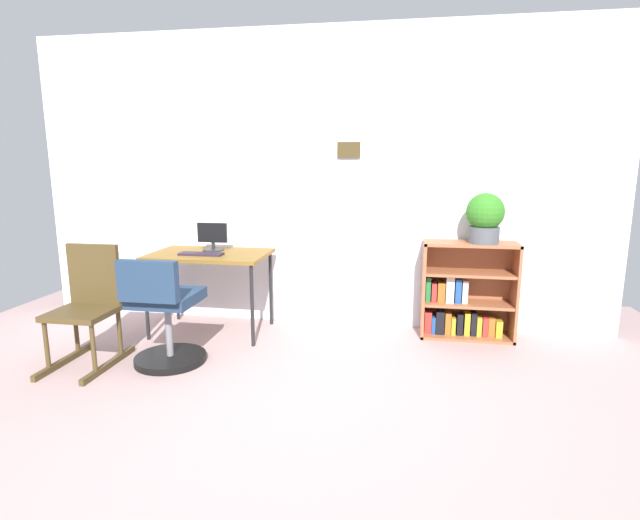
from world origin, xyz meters
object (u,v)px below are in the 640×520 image
Objects in this scene: office_chair at (164,317)px; bookshelf_low at (465,295)px; monitor at (213,238)px; rocking_chair at (88,304)px; potted_plant_on_shelf at (485,217)px; desk at (210,259)px; keyboard at (201,254)px.

bookshelf_low is (2.21, 1.01, -0.00)m from office_chair.
monitor reaches higher than rocking_chair.
office_chair is at bearing -155.42° from bookshelf_low.
office_chair is 2.01× the size of potted_plant_on_shelf.
desk is 0.80m from office_chair.
desk is at bearing -85.33° from monitor.
office_chair is 1.00× the size of bookshelf_low.
rocking_chair is (-0.63, -0.79, -0.20)m from desk.
keyboard is at bearing -95.25° from monitor.
monitor is 0.65× the size of potted_plant_on_shelf.
bookshelf_low is at bearing 9.74° from keyboard.
desk is 2.31m from potted_plant_on_shelf.
bookshelf_low is (2.18, 0.37, -0.35)m from keyboard.
potted_plant_on_shelf reaches higher than desk.
rocking_chair reaches higher than desk.
desk is 1.14× the size of rocking_chair.
office_chair is 2.60m from potted_plant_on_shelf.
bookshelf_low is at bearing 6.97° from desk.
keyboard is 2.24m from bookshelf_low.
potted_plant_on_shelf is at bearing 2.74° from monitor.
rocking_chair is at bearing -176.03° from office_chair.
keyboard reaches higher than desk.
rocking_chair is at bearing -131.61° from keyboard.
potted_plant_on_shelf is at bearing -22.97° from bookshelf_low.
monitor is 0.72× the size of keyboard.
bookshelf_low is at bearing 24.58° from office_chair.
potted_plant_on_shelf is at bearing 8.05° from keyboard.
office_chair is at bearing 3.97° from rocking_chair.
desk is 2.19m from bookshelf_low.
monitor is at bearing 86.88° from office_chair.
potted_plant_on_shelf is (2.32, 0.96, 0.67)m from office_chair.
office_chair is (-0.03, -0.64, -0.35)m from keyboard.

